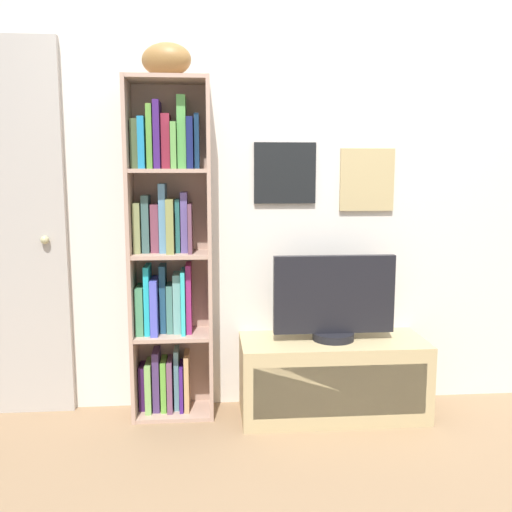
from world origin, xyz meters
name	(u,v)px	position (x,y,z in m)	size (l,w,h in m)	color
back_wall	(294,188)	(0.00, 1.13, 1.21)	(4.80, 0.08, 2.42)	silver
bookshelf	(168,254)	(-0.69, 1.00, 0.87)	(0.43, 0.25, 1.77)	tan
football	(166,60)	(-0.67, 0.97, 1.85)	(0.25, 0.16, 0.16)	olive
tv_stand	(332,377)	(0.18, 0.90, 0.21)	(0.98, 0.40, 0.42)	tan
television	(334,299)	(0.18, 0.90, 0.64)	(0.64, 0.22, 0.45)	black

